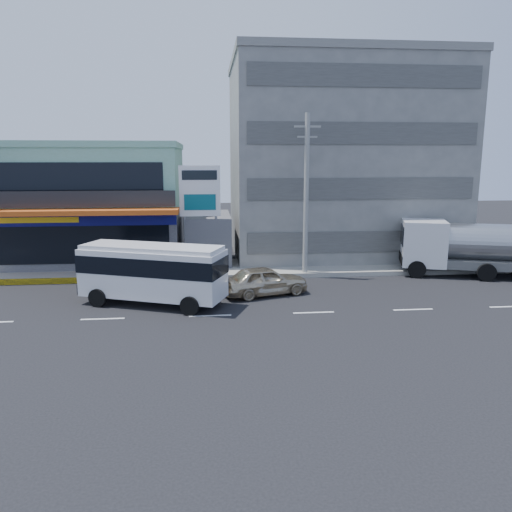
{
  "coord_description": "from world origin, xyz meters",
  "views": [
    {
      "loc": [
        -0.03,
        -22.79,
        7.4
      ],
      "look_at": [
        2.51,
        3.3,
        2.2
      ],
      "focal_mm": 35.0,
      "sensor_mm": 36.0,
      "label": 1
    }
  ],
  "objects_px": {
    "tanker_truck": "(468,247)",
    "satellite_dish": "(208,215)",
    "concrete_building": "(339,163)",
    "shop_building": "(96,206)",
    "motorcycle_rider": "(142,272)",
    "utility_pole_near": "(306,195)",
    "billboard": "(200,197)",
    "sedan": "(265,281)",
    "minibus": "(152,269)"
  },
  "relations": [
    {
      "from": "tanker_truck",
      "to": "satellite_dish",
      "type": "bearing_deg",
      "value": 164.89
    },
    {
      "from": "concrete_building",
      "to": "tanker_truck",
      "type": "height_order",
      "value": "concrete_building"
    },
    {
      "from": "shop_building",
      "to": "concrete_building",
      "type": "relative_size",
      "value": 0.77
    },
    {
      "from": "shop_building",
      "to": "motorcycle_rider",
      "type": "relative_size",
      "value": 6.03
    },
    {
      "from": "concrete_building",
      "to": "utility_pole_near",
      "type": "xyz_separation_m",
      "value": [
        -4.0,
        -7.6,
        -1.85
      ]
    },
    {
      "from": "concrete_building",
      "to": "billboard",
      "type": "height_order",
      "value": "concrete_building"
    },
    {
      "from": "satellite_dish",
      "to": "motorcycle_rider",
      "type": "height_order",
      "value": "satellite_dish"
    },
    {
      "from": "shop_building",
      "to": "satellite_dish",
      "type": "height_order",
      "value": "shop_building"
    },
    {
      "from": "utility_pole_near",
      "to": "motorcycle_rider",
      "type": "bearing_deg",
      "value": -176.57
    },
    {
      "from": "shop_building",
      "to": "sedan",
      "type": "relative_size",
      "value": 2.63
    },
    {
      "from": "satellite_dish",
      "to": "utility_pole_near",
      "type": "distance_m",
      "value": 7.17
    },
    {
      "from": "sedan",
      "to": "utility_pole_near",
      "type": "bearing_deg",
      "value": -54.06
    },
    {
      "from": "satellite_dish",
      "to": "tanker_truck",
      "type": "bearing_deg",
      "value": -15.11
    },
    {
      "from": "utility_pole_near",
      "to": "sedan",
      "type": "relative_size",
      "value": 2.12
    },
    {
      "from": "concrete_building",
      "to": "motorcycle_rider",
      "type": "xyz_separation_m",
      "value": [
        -14.0,
        -8.2,
        -6.32
      ]
    },
    {
      "from": "utility_pole_near",
      "to": "minibus",
      "type": "height_order",
      "value": "utility_pole_near"
    },
    {
      "from": "tanker_truck",
      "to": "motorcycle_rider",
      "type": "height_order",
      "value": "tanker_truck"
    },
    {
      "from": "motorcycle_rider",
      "to": "tanker_truck",
      "type": "bearing_deg",
      "value": -0.53
    },
    {
      "from": "concrete_building",
      "to": "satellite_dish",
      "type": "distance_m",
      "value": 11.3
    },
    {
      "from": "shop_building",
      "to": "satellite_dish",
      "type": "relative_size",
      "value": 8.27
    },
    {
      "from": "shop_building",
      "to": "satellite_dish",
      "type": "xyz_separation_m",
      "value": [
        8.0,
        -2.95,
        -0.42
      ]
    },
    {
      "from": "billboard",
      "to": "sedan",
      "type": "distance_m",
      "value": 7.92
    },
    {
      "from": "utility_pole_near",
      "to": "satellite_dish",
      "type": "bearing_deg",
      "value": 149.04
    },
    {
      "from": "concrete_building",
      "to": "billboard",
      "type": "xyz_separation_m",
      "value": [
        -10.5,
        -5.8,
        -2.07
      ]
    },
    {
      "from": "minibus",
      "to": "tanker_truck",
      "type": "height_order",
      "value": "tanker_truck"
    },
    {
      "from": "billboard",
      "to": "motorcycle_rider",
      "type": "bearing_deg",
      "value": -145.56
    },
    {
      "from": "billboard",
      "to": "tanker_truck",
      "type": "xyz_separation_m",
      "value": [
        16.74,
        -2.59,
        -3.07
      ]
    },
    {
      "from": "concrete_building",
      "to": "minibus",
      "type": "relative_size",
      "value": 2.08
    },
    {
      "from": "billboard",
      "to": "sedan",
      "type": "xyz_separation_m",
      "value": [
        3.5,
        -5.78,
        -4.13
      ]
    },
    {
      "from": "sedan",
      "to": "tanker_truck",
      "type": "height_order",
      "value": "tanker_truck"
    },
    {
      "from": "motorcycle_rider",
      "to": "satellite_dish",
      "type": "bearing_deg",
      "value": 46.4
    },
    {
      "from": "minibus",
      "to": "motorcycle_rider",
      "type": "height_order",
      "value": "minibus"
    },
    {
      "from": "billboard",
      "to": "utility_pole_near",
      "type": "height_order",
      "value": "utility_pole_near"
    },
    {
      "from": "satellite_dish",
      "to": "tanker_truck",
      "type": "relative_size",
      "value": 0.16
    },
    {
      "from": "minibus",
      "to": "tanker_truck",
      "type": "distance_m",
      "value": 19.61
    },
    {
      "from": "concrete_building",
      "to": "utility_pole_near",
      "type": "height_order",
      "value": "concrete_building"
    },
    {
      "from": "motorcycle_rider",
      "to": "utility_pole_near",
      "type": "bearing_deg",
      "value": 3.43
    },
    {
      "from": "utility_pole_near",
      "to": "billboard",
      "type": "bearing_deg",
      "value": 164.52
    },
    {
      "from": "shop_building",
      "to": "tanker_truck",
      "type": "relative_size",
      "value": 1.36
    },
    {
      "from": "sedan",
      "to": "motorcycle_rider",
      "type": "distance_m",
      "value": 7.77
    },
    {
      "from": "minibus",
      "to": "motorcycle_rider",
      "type": "xyz_separation_m",
      "value": [
        -1.14,
        4.64,
        -1.15
      ]
    },
    {
      "from": "sedan",
      "to": "minibus",
      "type": "bearing_deg",
      "value": 85.12
    },
    {
      "from": "shop_building",
      "to": "utility_pole_near",
      "type": "bearing_deg",
      "value": -25.06
    },
    {
      "from": "concrete_building",
      "to": "sedan",
      "type": "distance_m",
      "value": 14.88
    },
    {
      "from": "minibus",
      "to": "sedan",
      "type": "height_order",
      "value": "minibus"
    },
    {
      "from": "satellite_dish",
      "to": "billboard",
      "type": "relative_size",
      "value": 0.22
    },
    {
      "from": "billboard",
      "to": "utility_pole_near",
      "type": "distance_m",
      "value": 6.75
    },
    {
      "from": "concrete_building",
      "to": "motorcycle_rider",
      "type": "relative_size",
      "value": 7.78
    },
    {
      "from": "shop_building",
      "to": "sedan",
      "type": "bearing_deg",
      "value": -43.73
    },
    {
      "from": "satellite_dish",
      "to": "utility_pole_near",
      "type": "xyz_separation_m",
      "value": [
        6.0,
        -3.6,
        1.57
      ]
    }
  ]
}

